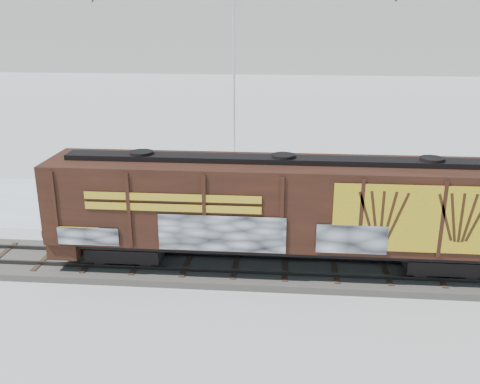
# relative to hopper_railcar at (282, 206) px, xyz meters

# --- Properties ---
(ground) EXTENTS (500.00, 500.00, 0.00)m
(ground) POSITION_rel_hopper_railcar_xyz_m (-1.83, 0.01, -2.90)
(ground) COLOR white
(ground) RESTS_ON ground
(rail_track) EXTENTS (50.00, 3.40, 0.43)m
(rail_track) POSITION_rel_hopper_railcar_xyz_m (-1.83, 0.01, -2.75)
(rail_track) COLOR #59544C
(rail_track) RESTS_ON ground
(parking_strip) EXTENTS (40.00, 8.00, 0.03)m
(parking_strip) POSITION_rel_hopper_railcar_xyz_m (-1.83, 7.51, -2.88)
(parking_strip) COLOR white
(parking_strip) RESTS_ON ground
(hopper_railcar) EXTENTS (18.25, 3.06, 4.42)m
(hopper_railcar) POSITION_rel_hopper_railcar_xyz_m (0.00, 0.00, 0.00)
(hopper_railcar) COLOR black
(hopper_railcar) RESTS_ON rail_track
(flagpole) EXTENTS (2.30, 0.90, 11.99)m
(flagpole) POSITION_rel_hopper_railcar_xyz_m (-3.10, 13.58, 1.57)
(flagpole) COLOR silver
(flagpole) RESTS_ON ground
(car_silver) EXTENTS (5.21, 2.97, 1.67)m
(car_silver) POSITION_rel_hopper_railcar_xyz_m (-8.08, 6.01, -2.03)
(car_silver) COLOR #A1A3A8
(car_silver) RESTS_ON parking_strip
(car_white) EXTENTS (4.22, 2.30, 1.32)m
(car_white) POSITION_rel_hopper_railcar_xyz_m (-4.16, 7.83, -2.21)
(car_white) COLOR white
(car_white) RESTS_ON parking_strip
(car_dark) EXTENTS (4.99, 3.48, 1.34)m
(car_dark) POSITION_rel_hopper_railcar_xyz_m (0.18, 6.14, -2.20)
(car_dark) COLOR black
(car_dark) RESTS_ON parking_strip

